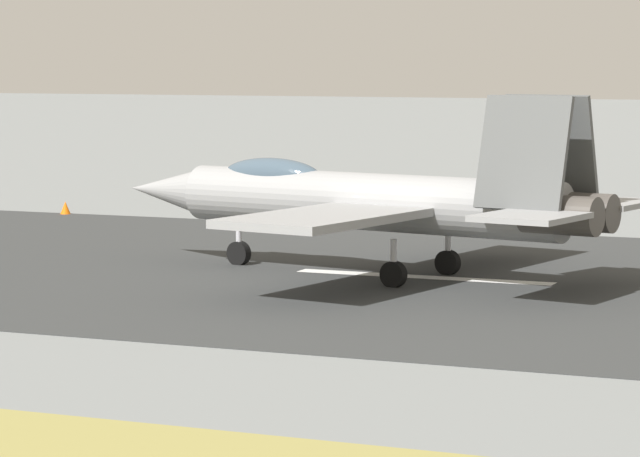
{
  "coord_description": "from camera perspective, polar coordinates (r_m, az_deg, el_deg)",
  "views": [
    {
      "loc": [
        -16.25,
        45.76,
        6.62
      ],
      "look_at": [
        -0.23,
        7.4,
        2.2
      ],
      "focal_mm": 91.38,
      "sensor_mm": 36.0,
      "label": 1
    }
  ],
  "objects": [
    {
      "name": "runway_strip",
      "position": [
        49.01,
        3.1,
        -1.69
      ],
      "size": [
        240.0,
        26.0,
        0.02
      ],
      "color": "#313333",
      "rests_on": "ground"
    },
    {
      "name": "marker_cone_mid",
      "position": [
        62.41,
        2.95,
        0.23
      ],
      "size": [
        0.44,
        0.44,
        0.55
      ],
      "primitive_type": "cone",
      "color": "orange",
      "rests_on": "ground"
    },
    {
      "name": "ground_plane",
      "position": [
        49.01,
        3.08,
        -1.7
      ],
      "size": [
        400.0,
        400.0,
        0.0
      ],
      "primitive_type": "plane",
      "color": "slate"
    },
    {
      "name": "fighter_jet",
      "position": [
        48.69,
        1.87,
        1.02
      ],
      "size": [
        17.53,
        14.65,
        5.53
      ],
      "color": "gray",
      "rests_on": "ground"
    },
    {
      "name": "marker_cone_far",
      "position": [
        68.93,
        -8.91,
        0.72
      ],
      "size": [
        0.44,
        0.44,
        0.55
      ],
      "primitive_type": "cone",
      "color": "orange",
      "rests_on": "ground"
    }
  ]
}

